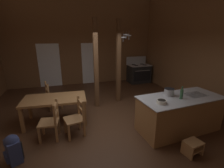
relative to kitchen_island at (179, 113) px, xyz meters
name	(u,v)px	position (x,y,z in m)	size (l,w,h in m)	color
ground_plane	(102,125)	(-1.85, 0.85, -0.51)	(7.91, 9.12, 0.10)	#422819
wall_back	(82,38)	(-1.85, 5.08, 1.84)	(7.91, 0.14, 4.60)	brown
wall_right	(217,39)	(1.77, 0.85, 1.84)	(0.14, 9.12, 4.60)	brown
glazed_door_back_left	(50,66)	(-3.45, 5.00, 0.56)	(1.00, 0.01, 2.05)	white
glazed_panel_back_right	(90,64)	(-1.50, 5.00, 0.56)	(0.84, 0.01, 2.05)	white
kitchen_island	(179,113)	(0.00, 0.00, 0.00)	(2.23, 1.13, 0.93)	olive
stove_range	(139,73)	(0.99, 4.45, 0.02)	(1.17, 0.86, 1.32)	black
support_post_with_pot_rack	(119,59)	(-0.86, 2.32, 1.13)	(0.57, 0.25, 2.95)	brown
support_post_center	(96,65)	(-1.76, 2.08, 1.01)	(0.14, 0.14, 2.95)	brown
step_stool	(193,147)	(-0.31, -0.89, -0.29)	(0.40, 0.33, 0.30)	#9E7044
dining_table	(55,101)	(-3.10, 1.34, 0.19)	(1.75, 1.00, 0.74)	olive
ladderback_chair_near_window	(52,96)	(-3.24, 2.29, -0.01)	(0.54, 0.54, 0.95)	#9E7044
ladderback_chair_by_post	(76,118)	(-2.59, 0.54, -0.01)	(0.52, 0.52, 0.95)	#9E7044
ladderback_chair_at_table_end	(51,121)	(-3.18, 0.55, -0.01)	(0.49, 0.49, 0.95)	#9E7044
backpack	(13,148)	(-3.86, -0.05, -0.15)	(0.38, 0.39, 0.60)	navy
stockpot_on_counter	(169,92)	(-0.25, 0.17, 0.56)	(0.32, 0.25, 0.19)	#A8AAB2
mixing_bowl_on_counter	(162,102)	(-0.70, -0.21, 0.51)	(0.22, 0.22, 0.08)	silver
bottle_tall_on_counter	(182,94)	(-0.09, -0.10, 0.59)	(0.08, 0.08, 0.32)	#2D5638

